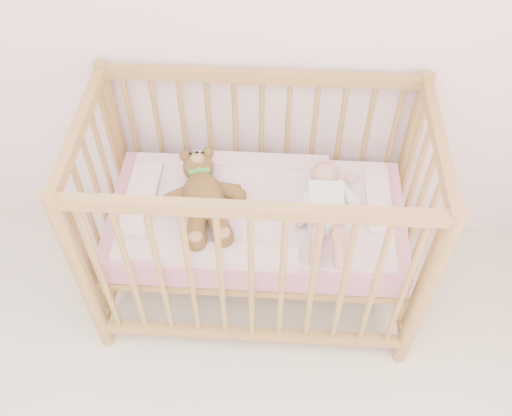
# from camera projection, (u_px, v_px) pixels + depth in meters

# --- Properties ---
(crib) EXTENTS (1.36, 0.76, 1.00)m
(crib) POSITION_uv_depth(u_px,v_px,m) (257.00, 218.00, 2.39)
(crib) COLOR #B28C4B
(crib) RESTS_ON floor
(mattress) EXTENTS (1.22, 0.62, 0.13)m
(mattress) POSITION_uv_depth(u_px,v_px,m) (257.00, 220.00, 2.40)
(mattress) COLOR pink
(mattress) RESTS_ON crib
(blanket) EXTENTS (1.10, 0.58, 0.06)m
(blanket) POSITION_uv_depth(u_px,v_px,m) (257.00, 208.00, 2.35)
(blanket) COLOR pink
(blanket) RESTS_ON mattress
(baby) EXTENTS (0.26, 0.54, 0.13)m
(baby) POSITION_uv_depth(u_px,v_px,m) (326.00, 203.00, 2.27)
(baby) COLOR silver
(baby) RESTS_ON blanket
(teddy_bear) EXTENTS (0.48, 0.59, 0.14)m
(teddy_bear) POSITION_uv_depth(u_px,v_px,m) (203.00, 196.00, 2.28)
(teddy_bear) COLOR brown
(teddy_bear) RESTS_ON blanket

